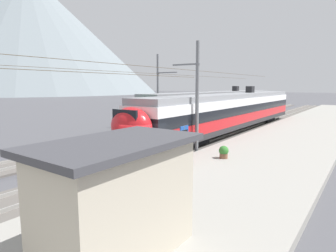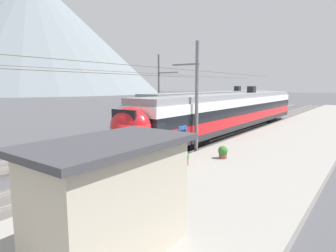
% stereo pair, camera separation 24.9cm
% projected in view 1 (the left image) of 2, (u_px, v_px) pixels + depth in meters
% --- Properties ---
extents(ground_plane, '(400.00, 400.00, 0.00)m').
position_uv_depth(ground_plane, '(148.00, 169.00, 15.89)').
color(ground_plane, '#4C4C51').
extents(platform_slab, '(120.00, 7.63, 0.37)m').
position_uv_depth(platform_slab, '(225.00, 182.00, 13.19)').
color(platform_slab, gray).
rests_on(platform_slab, ground).
extents(track_near, '(120.00, 3.00, 0.28)m').
position_uv_depth(track_near, '(133.00, 164.00, 16.56)').
color(track_near, '#5B5651').
rests_on(track_near, ground).
extents(track_far, '(120.00, 3.00, 0.28)m').
position_uv_depth(track_far, '(77.00, 152.00, 19.59)').
color(track_far, '#5B5651').
rests_on(track_far, ground).
extents(train_near_platform, '(30.07, 3.01, 4.27)m').
position_uv_depth(train_near_platform, '(232.00, 110.00, 27.66)').
color(train_near_platform, '#2D2D30').
rests_on(train_near_platform, track_near).
extents(train_far_track, '(32.91, 2.87, 4.27)m').
position_uv_depth(train_far_track, '(219.00, 104.00, 37.31)').
color(train_far_track, '#2D2D30').
rests_on(train_far_track, track_far).
extents(catenary_mast_mid, '(39.85, 2.06, 7.43)m').
position_uv_depth(catenary_mast_mid, '(196.00, 96.00, 18.54)').
color(catenary_mast_mid, slate).
rests_on(catenary_mast_mid, ground).
extents(catenary_mast_far_side, '(39.85, 2.59, 7.86)m').
position_uv_depth(catenary_mast_far_side, '(159.00, 90.00, 30.04)').
color(catenary_mast_far_side, slate).
rests_on(catenary_mast_far_side, ground).
extents(platform_sign, '(0.70, 0.08, 2.26)m').
position_uv_depth(platform_sign, '(184.00, 138.00, 14.14)').
color(platform_sign, '#59595B').
rests_on(platform_sign, platform_slab).
extents(passenger_walking, '(0.53, 0.22, 1.69)m').
position_uv_depth(passenger_walking, '(122.00, 189.00, 9.11)').
color(passenger_walking, '#383842').
rests_on(passenger_walking, platform_slab).
extents(handbag_beside_passenger, '(0.32, 0.18, 0.44)m').
position_uv_depth(handbag_beside_passenger, '(138.00, 204.00, 9.81)').
color(handbag_beside_passenger, black).
rests_on(handbag_beside_passenger, platform_slab).
extents(potted_plant_platform_edge, '(0.46, 0.46, 0.71)m').
position_uv_depth(potted_plant_platform_edge, '(186.00, 158.00, 15.25)').
color(potted_plant_platform_edge, brown).
rests_on(potted_plant_platform_edge, platform_slab).
extents(potted_plant_by_shelter, '(0.56, 0.56, 0.74)m').
position_uv_depth(potted_plant_by_shelter, '(224.00, 152.00, 16.66)').
color(potted_plant_by_shelter, brown).
rests_on(potted_plant_by_shelter, platform_slab).
extents(platform_shelter, '(4.16, 2.41, 2.95)m').
position_uv_depth(platform_shelter, '(118.00, 198.00, 6.95)').
color(platform_shelter, '#B7AD99').
rests_on(platform_shelter, platform_slab).
extents(mountain_right_ridge, '(159.27, 159.27, 75.11)m').
position_uv_depth(mountain_right_ridge, '(29.00, 33.00, 178.54)').
color(mountain_right_ridge, slate).
rests_on(mountain_right_ridge, ground).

